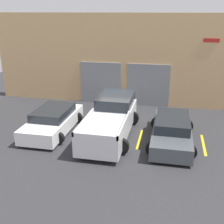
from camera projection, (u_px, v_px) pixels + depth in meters
The scene contains 9 objects.
ground_plane at pixel (118, 120), 15.83m from camera, with size 28.00×28.00×0.00m, color #2D2D30.
shophouse_building at pixel (128, 60), 17.88m from camera, with size 17.75×0.68×5.73m.
pickup_truck at pixel (111, 119), 13.80m from camera, with size 2.42×5.52×1.69m.
sedan_white at pixel (53, 121), 14.23m from camera, with size 2.19×4.35×1.21m.
sedan_side at pixel (172, 130), 13.08m from camera, with size 2.13×4.65×1.22m.
parking_stripe_far_left at pixel (27, 129), 14.69m from camera, with size 0.12×2.20×0.01m, color gold.
parking_stripe_left at pixel (81, 134), 14.12m from camera, with size 0.12×2.20×0.01m, color gold.
parking_stripe_centre at pixel (140, 139), 13.54m from camera, with size 0.12×2.20×0.01m, color gold.
parking_stripe_right at pixel (204, 145), 12.96m from camera, with size 0.12×2.20×0.01m, color gold.
Camera 1 is at (2.72, -14.46, 5.86)m, focal length 45.00 mm.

